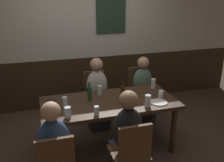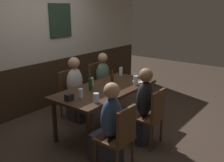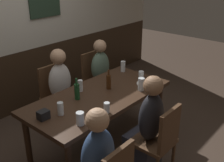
{
  "view_description": "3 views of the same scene",
  "coord_description": "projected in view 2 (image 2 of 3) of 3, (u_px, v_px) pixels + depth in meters",
  "views": [
    {
      "loc": [
        -0.86,
        -3.0,
        2.16
      ],
      "look_at": [
        0.03,
        -0.02,
        1.04
      ],
      "focal_mm": 40.3,
      "sensor_mm": 36.0,
      "label": 1
    },
    {
      "loc": [
        -3.07,
        -2.47,
        2.01
      ],
      "look_at": [
        0.07,
        -0.07,
        0.85
      ],
      "focal_mm": 40.6,
      "sensor_mm": 36.0,
      "label": 2
    },
    {
      "loc": [
        -2.15,
        -2.03,
        2.2
      ],
      "look_at": [
        0.13,
        -0.09,
        0.9
      ],
      "focal_mm": 44.31,
      "sensor_mm": 36.0,
      "label": 3
    }
  ],
  "objects": [
    {
      "name": "person_right_far",
      "position": [
        105.0,
        84.0,
        5.22
      ],
      "size": [
        0.34,
        0.37,
        1.12
      ],
      "color": "#2D2D38",
      "rests_on": "ground_plane"
    },
    {
      "name": "chair_left_near",
      "position": [
        119.0,
        135.0,
        3.1
      ],
      "size": [
        0.4,
        0.4,
        0.88
      ],
      "color": "#513521",
      "rests_on": "ground_plane"
    },
    {
      "name": "beer_bottle_brown",
      "position": [
        112.0,
        79.0,
        4.28
      ],
      "size": [
        0.06,
        0.06,
        0.25
      ],
      "color": "#42230F",
      "rests_on": "dining_table"
    },
    {
      "name": "chair_right_far",
      "position": [
        99.0,
        82.0,
        5.31
      ],
      "size": [
        0.4,
        0.4,
        0.88
      ],
      "color": "#513521",
      "rests_on": "ground_plane"
    },
    {
      "name": "person_mid_far",
      "position": [
        77.0,
        93.0,
        4.61
      ],
      "size": [
        0.34,
        0.37,
        1.16
      ],
      "color": "#2D2D38",
      "rests_on": "ground_plane"
    },
    {
      "name": "condiment_caddy",
      "position": [
        69.0,
        97.0,
        3.57
      ],
      "size": [
        0.11,
        0.09,
        0.09
      ],
      "primitive_type": "cube",
      "color": "black",
      "rests_on": "dining_table"
    },
    {
      "name": "person_left_near",
      "position": [
        109.0,
        132.0,
        3.2
      ],
      "size": [
        0.34,
        0.37,
        1.15
      ],
      "color": "#2D2D38",
      "rests_on": "ground_plane"
    },
    {
      "name": "beer_bottle_green",
      "position": [
        90.0,
        84.0,
        3.99
      ],
      "size": [
        0.06,
        0.06,
        0.26
      ],
      "color": "#194723",
      "rests_on": "dining_table"
    },
    {
      "name": "ground_plane",
      "position": [
        106.0,
        129.0,
        4.35
      ],
      "size": [
        12.0,
        12.0,
        0.0
      ],
      "primitive_type": "plane",
      "color": "#423328"
    },
    {
      "name": "chair_mid_near",
      "position": [
        151.0,
        114.0,
        3.71
      ],
      "size": [
        0.4,
        0.4,
        0.88
      ],
      "color": "#513521",
      "rests_on": "ground_plane"
    },
    {
      "name": "beer_glass_half",
      "position": [
        136.0,
        81.0,
        4.27
      ],
      "size": [
        0.08,
        0.08,
        0.16
      ],
      "color": "silver",
      "rests_on": "dining_table"
    },
    {
      "name": "person_mid_near",
      "position": [
        142.0,
        111.0,
        3.81
      ],
      "size": [
        0.34,
        0.37,
        1.17
      ],
      "color": "#2D2D38",
      "rests_on": "ground_plane"
    },
    {
      "name": "highball_clear",
      "position": [
        135.0,
        76.0,
        4.62
      ],
      "size": [
        0.07,
        0.07,
        0.11
      ],
      "color": "silver",
      "rests_on": "dining_table"
    },
    {
      "name": "dining_table",
      "position": [
        106.0,
        92.0,
        4.16
      ],
      "size": [
        1.83,
        0.86,
        0.74
      ],
      "color": "#382316",
      "rests_on": "ground_plane"
    },
    {
      "name": "pint_glass_stout",
      "position": [
        81.0,
        94.0,
        3.66
      ],
      "size": [
        0.06,
        0.06,
        0.14
      ],
      "color": "silver",
      "rests_on": "dining_table"
    },
    {
      "name": "plate_white_large",
      "position": [
        139.0,
        81.0,
        4.47
      ],
      "size": [
        0.23,
        0.23,
        0.01
      ],
      "primitive_type": "cylinder",
      "color": "white",
      "rests_on": "dining_table"
    },
    {
      "name": "pint_glass_amber",
      "position": [
        121.0,
        72.0,
        4.86
      ],
      "size": [
        0.07,
        0.07,
        0.16
      ],
      "color": "silver",
      "rests_on": "dining_table"
    },
    {
      "name": "pint_glass_pale",
      "position": [
        113.0,
        93.0,
        3.72
      ],
      "size": [
        0.06,
        0.06,
        0.12
      ],
      "color": "silver",
      "rests_on": "dining_table"
    },
    {
      "name": "beer_glass_tall",
      "position": [
        92.0,
        82.0,
        4.21
      ],
      "size": [
        0.06,
        0.06,
        0.14
      ],
      "color": "silver",
      "rests_on": "dining_table"
    },
    {
      "name": "chair_mid_far",
      "position": [
        71.0,
        92.0,
        4.7
      ],
      "size": [
        0.4,
        0.4,
        0.88
      ],
      "color": "#513521",
      "rests_on": "ground_plane"
    },
    {
      "name": "tumbler_short",
      "position": [
        96.0,
        98.0,
        3.49
      ],
      "size": [
        0.08,
        0.08,
        0.13
      ],
      "color": "silver",
      "rests_on": "dining_table"
    },
    {
      "name": "wall_back",
      "position": [
        40.0,
        44.0,
        4.94
      ],
      "size": [
        6.4,
        0.13,
        2.6
      ],
      "color": "#332316",
      "rests_on": "ground_plane"
    }
  ]
}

